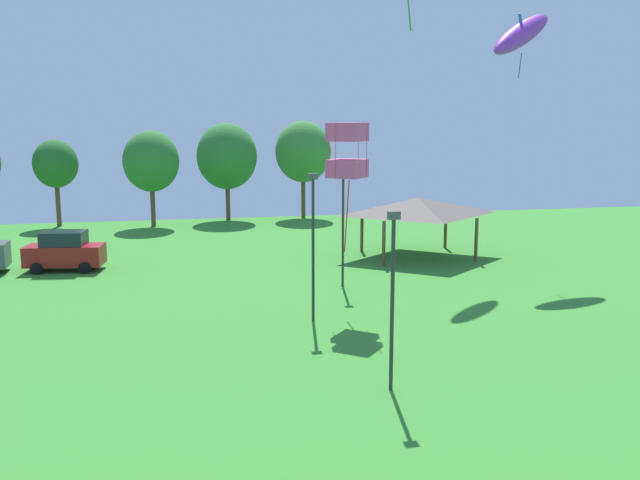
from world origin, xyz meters
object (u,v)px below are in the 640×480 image
kite_flying_11 (522,34)px  treeline_tree_3 (151,161)px  treeline_tree_2 (56,164)px  kite_flying_0 (347,150)px  parked_car_second_from_left (65,251)px  light_post_1 (313,239)px  light_post_0 (392,290)px  light_post_2 (343,221)px  park_pavilion (417,206)px  treeline_tree_5 (303,152)px  treeline_tree_4 (227,156)px

kite_flying_11 → treeline_tree_3: 29.39m
treeline_tree_2 → kite_flying_0: bearing=-60.1°
kite_flying_0 → parked_car_second_from_left: bearing=140.5°
kite_flying_0 → light_post_1: (-1.77, -1.45, -3.46)m
light_post_0 → light_post_2: (1.75, 13.18, 0.16)m
park_pavilion → treeline_tree_2: 29.32m
treeline_tree_3 → kite_flying_11: bearing=-43.6°
kite_flying_0 → light_post_2: bearing=78.3°
parked_car_second_from_left → kite_flying_11: bearing=-0.7°
kite_flying_0 → park_pavilion: size_ratio=0.75×
kite_flying_0 → treeline_tree_2: (-16.26, 28.32, -1.98)m
kite_flying_0 → treeline_tree_5: (3.61, 29.48, -1.24)m
light_post_2 → treeline_tree_2: 29.71m
park_pavilion → treeline_tree_2: (-23.39, 17.58, 1.82)m
light_post_0 → light_post_1: light_post_1 is taller
light_post_2 → treeline_tree_5: size_ratio=0.70×
parked_car_second_from_left → light_post_1: (11.46, -12.34, 2.34)m
kite_flying_0 → treeline_tree_5: treeline_tree_5 is taller
parked_car_second_from_left → treeline_tree_4: bearing=68.2°
treeline_tree_3 → treeline_tree_4: treeline_tree_4 is taller
park_pavilion → light_post_1: 15.09m
light_post_0 → light_post_1: (-0.86, 7.66, 0.30)m
treeline_tree_2 → treeline_tree_5: size_ratio=0.82×
light_post_2 → treeline_tree_5: bearing=83.8°
light_post_1 → light_post_2: light_post_1 is taller
kite_flying_11 → treeline_tree_2: 35.80m
light_post_0 → treeline_tree_5: treeline_tree_5 is taller
light_post_0 → treeline_tree_3: bearing=102.7°
park_pavilion → treeline_tree_2: size_ratio=1.07×
light_post_1 → treeline_tree_2: bearing=116.0°
kite_flying_11 → treeline_tree_3: (-20.53, 19.58, -7.70)m
park_pavilion → treeline_tree_4: (-10.03, 18.40, 2.25)m
kite_flying_0 → kite_flying_11: size_ratio=1.05×
kite_flying_0 → treeline_tree_2: bearing=119.9°
kite_flying_11 → treeline_tree_2: size_ratio=0.77×
park_pavilion → treeline_tree_3: treeline_tree_3 is taller
kite_flying_11 → parked_car_second_from_left: (-24.79, 3.66, -11.72)m
light_post_0 → treeline_tree_3: (-8.06, 35.91, 1.98)m
light_post_0 → light_post_2: bearing=82.4°
treeline_tree_2 → kite_flying_11: bearing=-37.2°
kite_flying_0 → kite_flying_11: bearing=32.0°
light_post_2 → treeline_tree_4: size_ratio=0.71×
treeline_tree_4 → light_post_2: bearing=-81.5°
parked_car_second_from_left → treeline_tree_5: size_ratio=0.52×
treeline_tree_4 → kite_flying_11: bearing=-56.6°
park_pavilion → light_post_2: light_post_2 is taller
kite_flying_0 → treeline_tree_4: bearing=95.7°
light_post_0 → treeline_tree_5: (4.51, 38.59, 2.52)m
kite_flying_11 → light_post_2: kite_flying_11 is taller
kite_flying_0 → park_pavilion: 13.44m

